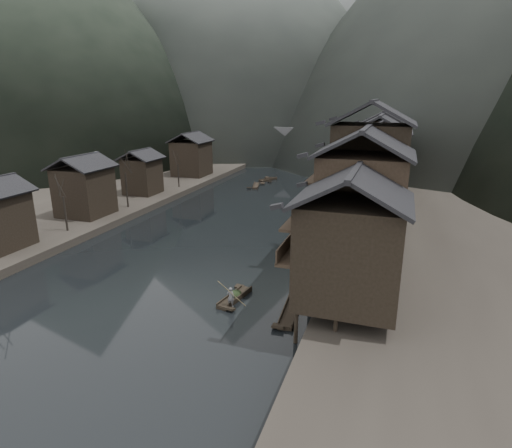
% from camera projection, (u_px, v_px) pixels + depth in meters
% --- Properties ---
extents(water, '(300.00, 300.00, 0.00)m').
position_uv_depth(water, '(186.00, 265.00, 44.31)').
color(water, black).
rests_on(water, ground).
extents(right_bank, '(40.00, 200.00, 1.80)m').
position_uv_depth(right_bank, '(494.00, 197.00, 69.53)').
color(right_bank, '#2D2823').
rests_on(right_bank, ground).
extents(left_bank, '(40.00, 200.00, 1.20)m').
position_uv_depth(left_bank, '(127.00, 174.00, 91.11)').
color(left_bank, '#2D2823').
rests_on(left_bank, ground).
extents(stilt_houses, '(9.00, 67.60, 16.70)m').
position_uv_depth(stilt_houses, '(377.00, 161.00, 53.77)').
color(stilt_houses, black).
rests_on(stilt_houses, ground).
extents(left_houses, '(8.10, 53.20, 8.73)m').
position_uv_depth(left_houses, '(127.00, 169.00, 67.17)').
color(left_houses, black).
rests_on(left_houses, left_bank).
extents(bare_trees, '(3.61, 42.42, 7.22)m').
position_uv_depth(bare_trees, '(102.00, 180.00, 56.39)').
color(bare_trees, black).
rests_on(bare_trees, left_bank).
extents(moored_sampans, '(3.28, 48.55, 0.47)m').
position_uv_depth(moored_sampans, '(329.00, 230.00, 54.92)').
color(moored_sampans, black).
rests_on(moored_sampans, water).
extents(midriver_boats, '(2.92, 11.64, 0.44)m').
position_uv_depth(midriver_boats, '(262.00, 182.00, 84.61)').
color(midriver_boats, black).
rests_on(midriver_boats, water).
extents(stone_bridge, '(40.00, 6.00, 9.00)m').
position_uv_depth(stone_bridge, '(319.00, 143.00, 108.03)').
color(stone_bridge, '#4C4C4F').
rests_on(stone_bridge, ground).
extents(hero_sampan, '(1.73, 4.82, 0.43)m').
position_uv_depth(hero_sampan, '(235.00, 297.00, 36.90)').
color(hero_sampan, black).
rests_on(hero_sampan, water).
extents(cargo_heap, '(1.05, 1.37, 0.63)m').
position_uv_depth(cargo_heap, '(235.00, 290.00, 36.95)').
color(cargo_heap, black).
rests_on(cargo_heap, hero_sampan).
extents(boatman, '(0.63, 0.41, 1.71)m').
position_uv_depth(boatman, '(231.00, 294.00, 35.01)').
color(boatman, slate).
rests_on(boatman, hero_sampan).
extents(bamboo_pole, '(1.83, 1.97, 3.03)m').
position_uv_depth(bamboo_pole, '(232.00, 268.00, 34.25)').
color(bamboo_pole, '#8C7A51').
rests_on(bamboo_pole, boatman).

